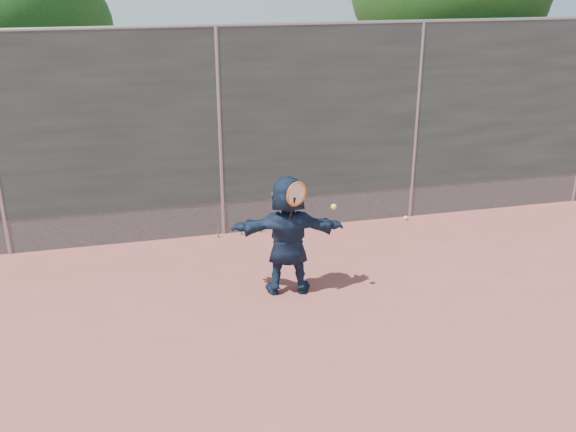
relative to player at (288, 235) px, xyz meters
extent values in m
plane|color=#9E4C42|center=(-0.51, -1.52, -0.74)|extent=(80.00, 80.00, 0.00)
imported|color=#16253D|center=(0.00, 0.00, 0.00)|extent=(1.43, 0.67, 1.48)
sphere|color=#F5F837|center=(2.36, 1.83, -0.70)|extent=(0.07, 0.07, 0.07)
cube|color=#38423D|center=(-0.51, 1.98, 1.01)|extent=(20.00, 0.04, 2.50)
cube|color=slate|center=(-0.51, 1.98, -0.49)|extent=(20.00, 0.03, 0.50)
cylinder|color=gray|center=(-0.51, 1.98, 2.26)|extent=(20.00, 0.05, 0.05)
cylinder|color=gray|center=(-0.51, 1.98, 0.76)|extent=(0.06, 0.06, 3.00)
cylinder|color=gray|center=(2.49, 1.98, 0.76)|extent=(0.06, 0.06, 3.00)
torus|color=orange|center=(0.05, -0.20, 0.59)|extent=(0.27, 0.16, 0.29)
cylinder|color=beige|center=(0.05, -0.20, 0.59)|extent=(0.23, 0.12, 0.25)
cylinder|color=black|center=(0.00, -0.18, 0.39)|extent=(0.09, 0.13, 0.33)
sphere|color=#F5F837|center=(0.50, -0.20, 0.39)|extent=(0.07, 0.07, 0.07)
cylinder|color=#382314|center=(3.99, 4.18, 0.56)|extent=(0.28, 0.28, 2.60)
cylinder|color=#382314|center=(-3.51, 4.98, 0.36)|extent=(0.28, 0.28, 2.20)
sphere|color=#23561C|center=(-3.51, 4.98, 2.29)|extent=(3.00, 3.00, 3.00)
sphere|color=#23561C|center=(-2.91, 5.18, 1.99)|extent=(2.10, 2.10, 2.10)
cone|color=#387226|center=(-0.26, 1.86, -0.61)|extent=(0.03, 0.03, 0.26)
cone|color=#387226|center=(0.04, 1.88, -0.59)|extent=(0.03, 0.03, 0.30)
cone|color=#387226|center=(-0.61, 1.84, -0.63)|extent=(0.03, 0.03, 0.22)
camera|label=1|loc=(-1.69, -6.85, 3.01)|focal=40.00mm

